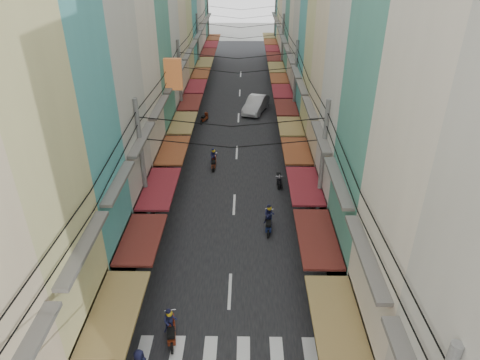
# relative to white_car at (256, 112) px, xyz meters

# --- Properties ---
(ground) EXTENTS (160.00, 160.00, 0.00)m
(ground) POSITION_rel_white_car_xyz_m (-1.74, -23.84, 0.00)
(ground) COLOR slate
(ground) RESTS_ON ground
(road) EXTENTS (10.00, 80.00, 0.02)m
(road) POSITION_rel_white_car_xyz_m (-1.74, -3.84, 0.01)
(road) COLOR black
(road) RESTS_ON ground
(sidewalk_left) EXTENTS (3.00, 80.00, 0.06)m
(sidewalk_left) POSITION_rel_white_car_xyz_m (-8.24, -3.84, 0.03)
(sidewalk_left) COLOR slate
(sidewalk_left) RESTS_ON ground
(sidewalk_right) EXTENTS (3.00, 80.00, 0.06)m
(sidewalk_right) POSITION_rel_white_car_xyz_m (4.76, -3.84, 0.03)
(sidewalk_right) COLOR slate
(sidewalk_right) RESTS_ON ground
(crosswalk) EXTENTS (7.55, 2.40, 0.01)m
(crosswalk) POSITION_rel_white_car_xyz_m (-1.74, -29.84, 0.03)
(crosswalk) COLOR silver
(crosswalk) RESTS_ON ground
(building_row_left) EXTENTS (7.80, 67.67, 23.70)m
(building_row_left) POSITION_rel_white_car_xyz_m (-9.66, -7.28, 9.78)
(building_row_left) COLOR beige
(building_row_left) RESTS_ON ground
(building_row_right) EXTENTS (7.80, 68.98, 22.59)m
(building_row_right) POSITION_rel_white_car_xyz_m (6.18, -7.39, 9.41)
(building_row_right) COLOR teal
(building_row_right) RESTS_ON ground
(utility_poles) EXTENTS (10.20, 66.13, 8.20)m
(utility_poles) POSITION_rel_white_car_xyz_m (-1.74, -8.82, 6.59)
(utility_poles) COLOR slate
(utility_poles) RESTS_ON ground
(white_car) EXTENTS (5.90, 3.70, 1.94)m
(white_car) POSITION_rel_white_car_xyz_m (0.00, 0.00, 0.00)
(white_car) COLOR silver
(white_car) RESTS_ON ground
(bicycle) EXTENTS (1.64, 1.06, 1.05)m
(bicycle) POSITION_rel_white_car_xyz_m (5.76, -20.84, 0.00)
(bicycle) COLOR black
(bicycle) RESTS_ON ground
(moving_scooters) EXTENTS (6.65, 27.45, 1.80)m
(moving_scooters) POSITION_rel_white_car_xyz_m (-2.13, -18.81, 0.51)
(moving_scooters) COLOR black
(moving_scooters) RESTS_ON ground
(parked_scooters) EXTENTS (12.64, 12.70, 0.99)m
(parked_scooters) POSITION_rel_white_car_xyz_m (2.47, -27.64, 0.46)
(parked_scooters) COLOR black
(parked_scooters) RESTS_ON ground
(pedestrians) EXTENTS (12.88, 20.84, 2.17)m
(pedestrians) POSITION_rel_white_car_xyz_m (-5.66, -22.46, 0.99)
(pedestrians) COLOR black
(pedestrians) RESTS_ON ground
(market_umbrella) EXTENTS (2.04, 2.04, 2.15)m
(market_umbrella) POSITION_rel_white_car_xyz_m (5.08, -26.00, 1.89)
(market_umbrella) COLOR #B2B2B7
(market_umbrella) RESTS_ON ground
(traffic_sign) EXTENTS (0.10, 0.57, 2.58)m
(traffic_sign) POSITION_rel_white_car_xyz_m (4.03, -27.15, 1.85)
(traffic_sign) COLOR slate
(traffic_sign) RESTS_ON ground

